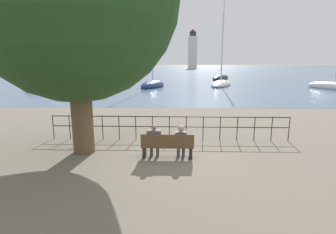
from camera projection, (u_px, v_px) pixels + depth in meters
ground_plane at (168, 157)px, 9.29m from camera, size 1000.00×1000.00×0.00m
harbor_water at (177, 68)px, 166.00m from camera, size 600.00×300.00×0.01m
park_bench at (167, 146)px, 9.13m from camera, size 1.83×0.45×0.90m
seated_person_left at (154, 139)px, 9.18m from camera, size 0.49×0.35×1.20m
seated_person_right at (181, 140)px, 9.15m from camera, size 0.40×0.35×1.18m
promenade_railing at (169, 124)px, 11.28m from camera, size 10.25×0.04×1.05m
sailboat_0 at (153, 85)px, 35.24m from camera, size 4.05×5.88×11.48m
sailboat_1 at (221, 78)px, 51.46m from camera, size 5.49×8.85×12.87m
sailboat_2 at (221, 84)px, 37.80m from camera, size 5.06×9.06×12.75m
sailboat_3 at (334, 87)px, 32.54m from camera, size 4.54×8.04×10.00m
sailboat_4 at (48, 85)px, 34.44m from camera, size 3.35×8.07×8.72m
sailboat_5 at (109, 78)px, 49.78m from camera, size 3.02×8.89×9.64m
harbor_lighthouse at (193, 50)px, 139.08m from camera, size 4.95×4.95×20.41m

